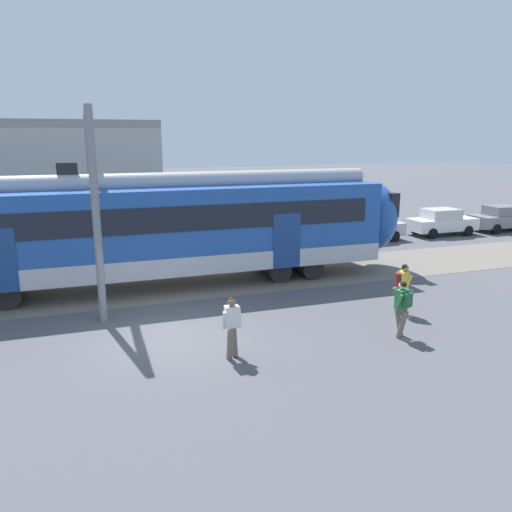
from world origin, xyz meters
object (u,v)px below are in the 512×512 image
(pedestrian_yellow, at_px, (403,284))
(parked_car_silver, at_px, (367,227))
(parked_car_grey, at_px, (503,218))
(parked_car_white, at_px, (442,222))
(pedestrian_green, at_px, (402,304))
(pedestrian_white, at_px, (232,322))

(pedestrian_yellow, xyz_separation_m, parked_car_silver, (5.08, 10.60, -0.21))
(parked_car_grey, bearing_deg, parked_car_white, 178.95)
(parked_car_silver, relative_size, parked_car_white, 1.02)
(parked_car_white, bearing_deg, pedestrian_yellow, -133.39)
(parked_car_white, bearing_deg, parked_car_silver, -178.99)
(pedestrian_yellow, bearing_deg, pedestrian_green, -125.16)
(pedestrian_yellow, relative_size, parked_car_grey, 0.42)
(parked_car_silver, relative_size, parked_car_grey, 1.02)
(parked_car_grey, bearing_deg, parked_car_silver, -179.96)
(pedestrian_green, relative_size, pedestrian_yellow, 1.00)
(pedestrian_white, bearing_deg, parked_car_silver, 46.99)
(parked_car_grey, bearing_deg, pedestrian_white, -149.82)
(pedestrian_green, xyz_separation_m, pedestrian_yellow, (1.17, 1.67, 0.00))
(pedestrian_white, bearing_deg, pedestrian_green, -2.80)
(pedestrian_yellow, distance_m, parked_car_grey, 18.01)
(pedestrian_green, distance_m, parked_car_white, 16.72)
(pedestrian_yellow, bearing_deg, parked_car_silver, 64.38)
(pedestrian_white, bearing_deg, pedestrian_yellow, 13.07)
(pedestrian_white, height_order, parked_car_silver, pedestrian_white)
(pedestrian_white, relative_size, parked_car_silver, 0.41)
(pedestrian_green, xyz_separation_m, parked_car_grey, (15.73, 12.27, -0.21))
(pedestrian_white, height_order, parked_car_grey, pedestrian_white)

